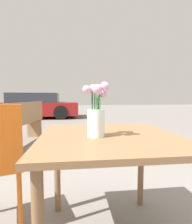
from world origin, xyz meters
The scene contains 4 objects.
table_front centered at (0.00, 0.00, 0.61)m, with size 0.84×0.86×0.71m.
flower_vase centered at (-0.08, -0.03, 0.84)m, with size 0.15×0.15×0.32m.
bench_near centered at (-1.23, 2.37, 0.47)m, with size 0.67×1.80×0.85m.
parked_car centered at (-2.00, 7.27, 0.55)m, with size 3.90×2.01×1.14m.
Camera 1 is at (-0.21, -1.05, 0.95)m, focal length 28.00 mm.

